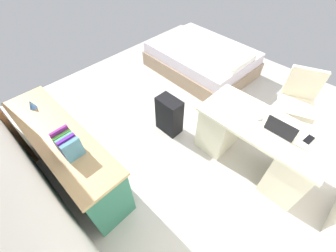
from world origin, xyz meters
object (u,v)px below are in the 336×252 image
credenza (69,155)px  cell_phone_near_laptop (309,139)px  figurine_small (31,104)px  computer_mouse (260,117)px  suitcase_black (169,115)px  laptop (281,129)px  office_chair (294,106)px  bed (202,59)px  desk (255,143)px

credenza → cell_phone_near_laptop: size_ratio=13.24×
figurine_small → cell_phone_near_laptop: bearing=-143.4°
computer_mouse → suitcase_black: bearing=19.3°
laptop → credenza: bearing=46.1°
office_chair → figurine_small: size_ratio=8.55×
credenza → bed: (0.35, -2.95, -0.15)m
cell_phone_near_laptop → figurine_small: 3.04m
suitcase_black → office_chair: bearing=-133.2°
cell_phone_near_laptop → credenza: bearing=51.4°
office_chair → computer_mouse: (0.15, 0.90, 0.32)m
office_chair → laptop: (-0.11, 0.95, 0.35)m
figurine_small → desk: bearing=-139.9°
office_chair → suitcase_black: (1.22, 1.27, -0.13)m
credenza → figurine_small: 0.71m
bed → suitcase_black: bearing=112.4°
credenza → cell_phone_near_laptop: (-1.89, -1.81, 0.33)m
suitcase_black → cell_phone_near_laptop: cell_phone_near_laptop is taller
credenza → bed: bearing=-83.2°
laptop → cell_phone_near_laptop: bearing=-155.4°
cell_phone_near_laptop → office_chair: bearing=-58.1°
office_chair → laptop: office_chair is taller
bed → cell_phone_near_laptop: (-2.25, 1.13, 0.48)m
laptop → computer_mouse: size_ratio=3.11×
figurine_small → suitcase_black: bearing=-121.9°
cell_phone_near_laptop → desk: bearing=23.1°
credenza → cell_phone_near_laptop: credenza is taller
figurine_small → credenza: bearing=-179.8°
credenza → desk: bearing=-130.7°
office_chair → credenza: (1.52, 2.64, -0.02)m
office_chair → bed: office_chair is taller
desk → bed: (1.81, -1.25, -0.14)m
suitcase_black → computer_mouse: size_ratio=5.77×
credenza → laptop: size_ratio=5.78×
bed → laptop: (-1.98, 1.25, 0.53)m
desk → office_chair: 0.95m
computer_mouse → bed: bearing=-34.8°
laptop → cell_phone_near_laptop: laptop is taller
desk → laptop: laptop is taller
laptop → computer_mouse: bearing=-9.3°
office_chair → suitcase_black: 1.77m
office_chair → laptop: 1.02m
desk → cell_phone_near_laptop: 0.57m
bed → computer_mouse: computer_mouse is taller
credenza → laptop: 2.38m
office_chair → computer_mouse: 0.97m
bed → cell_phone_near_laptop: size_ratio=14.41×
suitcase_black → computer_mouse: computer_mouse is taller
desk → suitcase_black: 1.21m
laptop → cell_phone_near_laptop: 0.29m
office_chair → computer_mouse: size_ratio=9.40×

